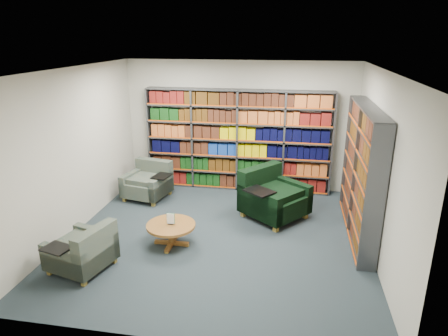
% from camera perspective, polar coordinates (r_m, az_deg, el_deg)
% --- Properties ---
extents(room_shell, '(5.02, 5.02, 2.82)m').
position_cam_1_polar(room_shell, '(6.42, -0.92, 1.28)').
color(room_shell, '#1D252E').
rests_on(room_shell, ground).
extents(bookshelf_back, '(4.00, 0.28, 2.20)m').
position_cam_1_polar(bookshelf_back, '(8.72, 1.97, 3.89)').
color(bookshelf_back, '#47494F').
rests_on(bookshelf_back, ground).
extents(bookshelf_right, '(0.28, 2.50, 2.20)m').
position_cam_1_polar(bookshelf_right, '(7.07, 19.03, -0.67)').
color(bookshelf_right, '#47494F').
rests_on(bookshelf_right, ground).
extents(chair_teal_left, '(1.06, 0.98, 0.76)m').
position_cam_1_polar(chair_teal_left, '(8.63, -10.65, -2.10)').
color(chair_teal_left, '#062132').
rests_on(chair_teal_left, ground).
extents(chair_green_right, '(1.42, 1.42, 0.92)m').
position_cam_1_polar(chair_green_right, '(7.63, 6.69, -4.21)').
color(chair_green_right, black).
rests_on(chair_green_right, ground).
extents(chair_teal_front, '(0.96, 1.02, 0.71)m').
position_cam_1_polar(chair_teal_front, '(6.28, -19.27, -11.31)').
color(chair_teal_front, '#062132').
rests_on(chair_teal_front, ground).
extents(coffee_table, '(0.80, 0.80, 0.56)m').
position_cam_1_polar(coffee_table, '(6.63, -7.58, -8.56)').
color(coffee_table, olive).
rests_on(coffee_table, ground).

